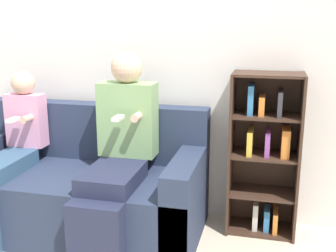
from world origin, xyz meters
The scene contains 5 objects.
back_wall centered at (0.00, 0.96, 1.27)m, with size 10.00×0.06×2.55m.
couch centered at (-0.24, 0.51, 0.29)m, with size 1.74×0.83×0.87m.
adult_seated centered at (0.09, 0.41, 0.66)m, with size 0.40×0.79×1.27m.
child_seated centered at (-0.73, 0.37, 0.56)m, with size 0.29×0.79×1.11m.
bookshelf centered at (1.03, 0.80, 0.57)m, with size 0.47×0.31×1.14m.
Camera 1 is at (1.04, -2.08, 1.48)m, focal length 45.00 mm.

